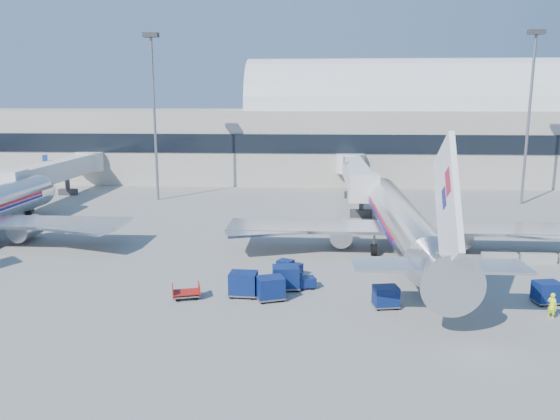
# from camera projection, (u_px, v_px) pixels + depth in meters

# --- Properties ---
(ground) EXTENTS (260.00, 260.00, 0.00)m
(ground) POSITION_uv_depth(u_px,v_px,m) (290.00, 266.00, 46.37)
(ground) COLOR gray
(ground) RESTS_ON ground
(terminal) EXTENTS (170.00, 28.15, 21.00)m
(terminal) POSITION_uv_depth(u_px,v_px,m) (230.00, 135.00, 100.44)
(terminal) COLOR #B2AA9E
(terminal) RESTS_ON ground
(airliner_main) EXTENTS (32.00, 37.26, 12.07)m
(airliner_main) POSITION_uv_depth(u_px,v_px,m) (402.00, 222.00, 49.58)
(airliner_main) COLOR silver
(airliner_main) RESTS_ON ground
(jetbridge_near) EXTENTS (4.40, 27.50, 6.25)m
(jetbridge_near) POSITION_uv_depth(u_px,v_px,m) (355.00, 173.00, 75.25)
(jetbridge_near) COLOR silver
(jetbridge_near) RESTS_ON ground
(jetbridge_mid) EXTENTS (4.40, 27.50, 6.25)m
(jetbridge_mid) POSITION_uv_depth(u_px,v_px,m) (59.00, 170.00, 77.83)
(jetbridge_mid) COLOR silver
(jetbridge_mid) RESTS_ON ground
(mast_west) EXTENTS (2.00, 1.20, 22.60)m
(mast_west) POSITION_uv_depth(u_px,v_px,m) (153.00, 93.00, 73.99)
(mast_west) COLOR slate
(mast_west) RESTS_ON ground
(mast_east) EXTENTS (2.00, 1.20, 22.60)m
(mast_east) POSITION_uv_depth(u_px,v_px,m) (531.00, 92.00, 70.93)
(mast_east) COLOR slate
(mast_east) RESTS_ON ground
(barrier_near) EXTENTS (3.00, 0.55, 0.90)m
(barrier_near) POSITION_uv_depth(u_px,v_px,m) (499.00, 258.00, 47.13)
(barrier_near) COLOR #9E9E96
(barrier_near) RESTS_ON ground
(barrier_mid) EXTENTS (3.00, 0.55, 0.90)m
(barrier_mid) POSITION_uv_depth(u_px,v_px,m) (538.00, 258.00, 46.93)
(barrier_mid) COLOR #9E9E96
(barrier_mid) RESTS_ON ground
(tug_lead) EXTENTS (2.32, 1.61, 1.37)m
(tug_lead) POSITION_uv_depth(u_px,v_px,m) (300.00, 281.00, 40.65)
(tug_lead) COLOR #0A1A50
(tug_lead) RESTS_ON ground
(tug_right) EXTENTS (2.14, 2.11, 1.31)m
(tug_right) POSITION_uv_depth(u_px,v_px,m) (430.00, 276.00, 41.81)
(tug_right) COLOR #0A1A50
(tug_right) RESTS_ON ground
(tug_left) EXTENTS (2.28, 2.87, 1.67)m
(tug_left) POSITION_uv_depth(u_px,v_px,m) (288.00, 270.00, 42.77)
(tug_left) COLOR #0A1A50
(tug_left) RESTS_ON ground
(cart_train_a) EXTENTS (2.21, 1.79, 1.79)m
(cart_train_a) POSITION_uv_depth(u_px,v_px,m) (286.00, 277.00, 40.39)
(cart_train_a) COLOR #0A1A50
(cart_train_a) RESTS_ON ground
(cart_train_b) EXTENTS (2.32, 2.05, 1.70)m
(cart_train_b) POSITION_uv_depth(u_px,v_px,m) (270.00, 288.00, 38.25)
(cart_train_b) COLOR #0A1A50
(cart_train_b) RESTS_ON ground
(cart_train_c) EXTENTS (2.12, 1.67, 1.79)m
(cart_train_c) POSITION_uv_depth(u_px,v_px,m) (243.00, 284.00, 38.99)
(cart_train_c) COLOR #0A1A50
(cart_train_c) RESTS_ON ground
(cart_solo_near) EXTENTS (1.91, 1.59, 1.51)m
(cart_solo_near) POSITION_uv_depth(u_px,v_px,m) (386.00, 296.00, 36.90)
(cart_solo_near) COLOR #0A1A50
(cart_solo_near) RESTS_ON ground
(cart_solo_far) EXTENTS (2.00, 1.66, 1.57)m
(cart_solo_far) POSITION_uv_depth(u_px,v_px,m) (547.00, 292.00, 37.63)
(cart_solo_far) COLOR #0A1A50
(cart_solo_far) RESTS_ON ground
(cart_open_red) EXTENTS (2.22, 1.84, 0.51)m
(cart_open_red) POSITION_uv_depth(u_px,v_px,m) (186.00, 294.00, 38.68)
(cart_open_red) COLOR slate
(cart_open_red) RESTS_ON ground
(ramp_worker) EXTENTS (0.72, 0.74, 1.71)m
(ramp_worker) POSITION_uv_depth(u_px,v_px,m) (552.00, 305.00, 35.13)
(ramp_worker) COLOR #C6ED19
(ramp_worker) RESTS_ON ground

